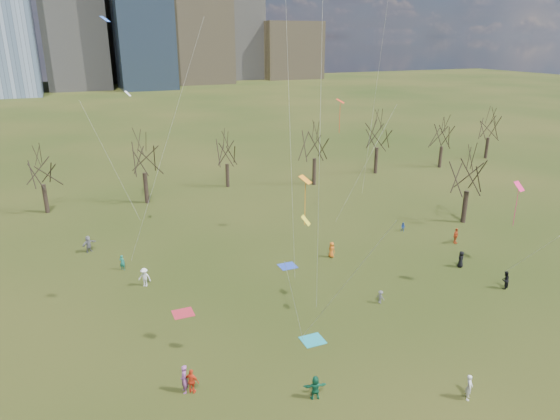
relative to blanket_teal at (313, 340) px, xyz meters
name	(u,v)px	position (x,y,z in m)	size (l,w,h in m)	color
ground	(350,363)	(1.16, -3.33, -0.01)	(500.00, 500.00, 0.00)	black
bare_tree_row	(202,157)	(1.07, 33.90, 6.10)	(113.04, 29.80, 9.50)	black
blanket_teal	(313,340)	(0.00, 0.00, 0.00)	(1.60, 1.50, 0.03)	teal
blanket_navy	(288,266)	(3.33, 11.91, 0.00)	(1.60, 1.50, 0.03)	#2643B4
blanket_crimson	(183,313)	(-7.74, 7.33, 0.00)	(1.60, 1.50, 0.03)	#B32332
person_1	(469,387)	(5.86, -9.13, 0.81)	(0.60, 0.40, 1.66)	silver
person_3	(380,297)	(7.48, 2.60, 0.55)	(0.73, 0.42, 1.12)	#5B5B5F
person_4	(192,381)	(-9.28, -2.08, 0.81)	(0.97, 0.40, 1.66)	red
person_5	(315,388)	(-2.60, -5.48, 0.75)	(1.43, 0.45, 1.54)	#176A46
person_6	(461,259)	(18.31, 5.33, 0.79)	(0.78, 0.51, 1.61)	black
person_7	(184,379)	(-9.70, -1.82, 0.92)	(0.68, 0.45, 1.86)	#984C95
person_8	(403,227)	(18.87, 15.02, 0.51)	(0.51, 0.39, 1.04)	#23469B
person_9	(145,277)	(-9.76, 13.18, 0.84)	(1.10, 0.63, 1.70)	white
person_10	(456,236)	(21.86, 10.03, 0.83)	(1.00, 0.41, 1.70)	#C4461C
person_11	(88,244)	(-13.80, 22.88, 0.86)	(1.62, 0.52, 1.75)	slate
person_12	(332,250)	(8.17, 12.12, 0.78)	(0.77, 0.50, 1.58)	orange
person_13	(122,262)	(-11.17, 17.32, 0.72)	(0.54, 0.35, 1.48)	#197260
person_14	(505,280)	(18.77, 0.46, 0.80)	(0.80, 0.62, 1.64)	black
kites_airborne	(278,127)	(0.26, 6.92, 14.25)	(51.43, 36.11, 35.34)	orange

